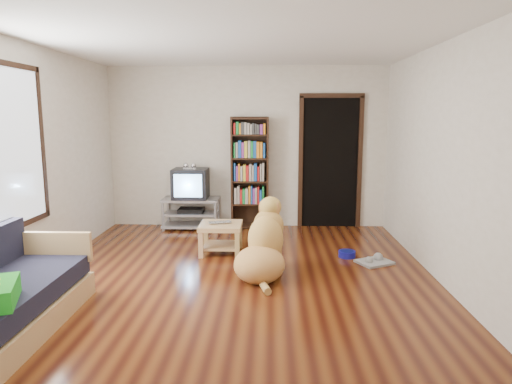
{
  "coord_description": "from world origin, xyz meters",
  "views": [
    {
      "loc": [
        0.39,
        -4.94,
        1.81
      ],
      "look_at": [
        0.21,
        0.49,
        0.9
      ],
      "focal_mm": 32.0,
      "sensor_mm": 36.0,
      "label": 1
    }
  ],
  "objects_px": {
    "tv_stand": "(191,212)",
    "crt_tv": "(191,183)",
    "laptop": "(221,223)",
    "dog_bowl": "(347,254)",
    "dog": "(264,247)",
    "grey_rag": "(374,262)",
    "bookshelf": "(250,167)",
    "coffee_table": "(221,232)",
    "sofa": "(2,302)"
  },
  "relations": [
    {
      "from": "tv_stand",
      "to": "crt_tv",
      "type": "xyz_separation_m",
      "value": [
        0.0,
        0.02,
        0.47
      ]
    },
    {
      "from": "laptop",
      "to": "tv_stand",
      "type": "distance_m",
      "value": 1.5
    },
    {
      "from": "dog_bowl",
      "to": "dog",
      "type": "xyz_separation_m",
      "value": [
        -1.07,
        -0.72,
        0.29
      ]
    },
    {
      "from": "grey_rag",
      "to": "bookshelf",
      "type": "bearing_deg",
      "value": 132.24
    },
    {
      "from": "dog",
      "to": "coffee_table",
      "type": "bearing_deg",
      "value": 124.59
    },
    {
      "from": "grey_rag",
      "to": "dog",
      "type": "distance_m",
      "value": 1.48
    },
    {
      "from": "laptop",
      "to": "grey_rag",
      "type": "height_order",
      "value": "laptop"
    },
    {
      "from": "sofa",
      "to": "dog",
      "type": "relative_size",
      "value": 1.61
    },
    {
      "from": "crt_tv",
      "to": "bookshelf",
      "type": "distance_m",
      "value": 0.99
    },
    {
      "from": "grey_rag",
      "to": "tv_stand",
      "type": "distance_m",
      "value": 3.1
    },
    {
      "from": "laptop",
      "to": "bookshelf",
      "type": "bearing_deg",
      "value": 60.24
    },
    {
      "from": "bookshelf",
      "to": "coffee_table",
      "type": "bearing_deg",
      "value": -102.84
    },
    {
      "from": "sofa",
      "to": "coffee_table",
      "type": "relative_size",
      "value": 3.27
    },
    {
      "from": "crt_tv",
      "to": "coffee_table",
      "type": "xyz_separation_m",
      "value": [
        0.63,
        -1.34,
        -0.46
      ]
    },
    {
      "from": "dog_bowl",
      "to": "coffee_table",
      "type": "distance_m",
      "value": 1.68
    },
    {
      "from": "tv_stand",
      "to": "crt_tv",
      "type": "height_order",
      "value": "crt_tv"
    },
    {
      "from": "dog_bowl",
      "to": "grey_rag",
      "type": "relative_size",
      "value": 0.55
    },
    {
      "from": "coffee_table",
      "to": "grey_rag",
      "type": "bearing_deg",
      "value": -11.04
    },
    {
      "from": "sofa",
      "to": "dog_bowl",
      "type": "bearing_deg",
      "value": 33.78
    },
    {
      "from": "dog",
      "to": "grey_rag",
      "type": "bearing_deg",
      "value": 18.84
    },
    {
      "from": "crt_tv",
      "to": "dog",
      "type": "relative_size",
      "value": 0.52
    },
    {
      "from": "bookshelf",
      "to": "sofa",
      "type": "relative_size",
      "value": 1.0
    },
    {
      "from": "crt_tv",
      "to": "dog",
      "type": "height_order",
      "value": "crt_tv"
    },
    {
      "from": "dog_bowl",
      "to": "coffee_table",
      "type": "relative_size",
      "value": 0.4
    },
    {
      "from": "sofa",
      "to": "coffee_table",
      "type": "xyz_separation_m",
      "value": [
        1.6,
        2.31,
        0.02
      ]
    },
    {
      "from": "laptop",
      "to": "dog_bowl",
      "type": "distance_m",
      "value": 1.7
    },
    {
      "from": "bookshelf",
      "to": "tv_stand",
      "type": "bearing_deg",
      "value": -174.37
    },
    {
      "from": "bookshelf",
      "to": "coffee_table",
      "type": "relative_size",
      "value": 3.27
    },
    {
      "from": "crt_tv",
      "to": "bookshelf",
      "type": "relative_size",
      "value": 0.32
    },
    {
      "from": "laptop",
      "to": "grey_rag",
      "type": "distance_m",
      "value": 2.03
    },
    {
      "from": "dog",
      "to": "crt_tv",
      "type": "bearing_deg",
      "value": 118.95
    },
    {
      "from": "grey_rag",
      "to": "coffee_table",
      "type": "relative_size",
      "value": 0.73
    },
    {
      "from": "coffee_table",
      "to": "crt_tv",
      "type": "bearing_deg",
      "value": 115.03
    },
    {
      "from": "bookshelf",
      "to": "grey_rag",
      "type": "bearing_deg",
      "value": -47.76
    },
    {
      "from": "grey_rag",
      "to": "sofa",
      "type": "xyz_separation_m",
      "value": [
        -3.56,
        -1.93,
        0.25
      ]
    },
    {
      "from": "laptop",
      "to": "dog_bowl",
      "type": "bearing_deg",
      "value": -20.69
    },
    {
      "from": "tv_stand",
      "to": "coffee_table",
      "type": "height_order",
      "value": "tv_stand"
    },
    {
      "from": "laptop",
      "to": "crt_tv",
      "type": "relative_size",
      "value": 0.51
    },
    {
      "from": "crt_tv",
      "to": "grey_rag",
      "type": "bearing_deg",
      "value": -33.75
    },
    {
      "from": "tv_stand",
      "to": "crt_tv",
      "type": "distance_m",
      "value": 0.47
    },
    {
      "from": "crt_tv",
      "to": "dog",
      "type": "bearing_deg",
      "value": -61.05
    },
    {
      "from": "grey_rag",
      "to": "bookshelf",
      "type": "height_order",
      "value": "bookshelf"
    },
    {
      "from": "laptop",
      "to": "dog_bowl",
      "type": "xyz_separation_m",
      "value": [
        1.65,
        -0.1,
        -0.37
      ]
    },
    {
      "from": "bookshelf",
      "to": "dog",
      "type": "relative_size",
      "value": 1.61
    },
    {
      "from": "coffee_table",
      "to": "tv_stand",
      "type": "bearing_deg",
      "value": 115.39
    },
    {
      "from": "tv_stand",
      "to": "laptop",
      "type": "bearing_deg",
      "value": -65.1
    },
    {
      "from": "dog_bowl",
      "to": "grey_rag",
      "type": "height_order",
      "value": "dog_bowl"
    },
    {
      "from": "grey_rag",
      "to": "crt_tv",
      "type": "distance_m",
      "value": 3.19
    },
    {
      "from": "grey_rag",
      "to": "coffee_table",
      "type": "xyz_separation_m",
      "value": [
        -1.95,
        0.38,
        0.27
      ]
    },
    {
      "from": "grey_rag",
      "to": "bookshelf",
      "type": "relative_size",
      "value": 0.22
    }
  ]
}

